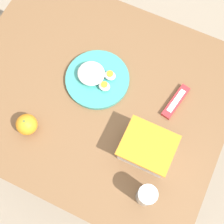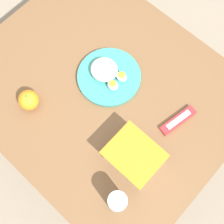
# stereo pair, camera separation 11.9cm
# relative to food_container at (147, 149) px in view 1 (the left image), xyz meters

# --- Properties ---
(ground_plane) EXTENTS (10.00, 10.00, 0.00)m
(ground_plane) POSITION_rel_food_container_xyz_m (0.28, -0.13, -0.79)
(ground_plane) COLOR gray
(table) EXTENTS (1.07, 0.90, 0.74)m
(table) POSITION_rel_food_container_xyz_m (0.28, -0.13, -0.16)
(table) COLOR brown
(table) RESTS_ON ground_plane
(food_container) EXTENTS (0.19, 0.16, 0.10)m
(food_container) POSITION_rel_food_container_xyz_m (0.00, 0.00, 0.00)
(food_container) COLOR white
(food_container) RESTS_ON table
(orange_fruit) EXTENTS (0.08, 0.08, 0.08)m
(orange_fruit) POSITION_rel_food_container_xyz_m (0.44, 0.11, -0.00)
(orange_fruit) COLOR orange
(orange_fruit) RESTS_ON table
(rice_plate) EXTENTS (0.26, 0.26, 0.06)m
(rice_plate) POSITION_rel_food_container_xyz_m (0.30, -0.19, -0.03)
(rice_plate) COLOR teal
(rice_plate) RESTS_ON table
(candy_bar) EXTENTS (0.07, 0.16, 0.02)m
(candy_bar) POSITION_rel_food_container_xyz_m (-0.03, -0.23, -0.04)
(candy_bar) COLOR #B7282D
(candy_bar) RESTS_ON table
(drinking_glass) EXTENTS (0.07, 0.07, 0.12)m
(drinking_glass) POSITION_rel_food_container_xyz_m (-0.06, 0.15, 0.01)
(drinking_glass) COLOR silver
(drinking_glass) RESTS_ON table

